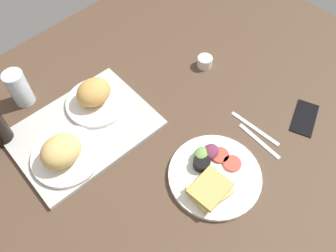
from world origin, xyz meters
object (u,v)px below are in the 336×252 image
(bread_plate_far, at_px, (95,96))
(knife, at_px, (255,128))
(plate_with_salad, at_px, (213,175))
(cell_phone, at_px, (305,118))
(bread_plate_near, at_px, (63,153))
(fork, at_px, (259,141))
(espresso_cup, at_px, (205,62))
(serving_tray, at_px, (84,130))
(drinking_glass, at_px, (19,88))

(bread_plate_far, height_order, knife, bread_plate_far)
(plate_with_salad, height_order, cell_phone, plate_with_salad)
(bread_plate_near, xyz_separation_m, cell_phone, (0.67, -0.44, -0.05))
(bread_plate_near, distance_m, fork, 0.62)
(bread_plate_far, bearing_deg, espresso_cup, -18.51)
(bread_plate_far, distance_m, knife, 0.55)
(bread_plate_near, bearing_deg, cell_phone, -33.05)
(serving_tray, height_order, cell_phone, serving_tray)
(espresso_cup, bearing_deg, drinking_glass, 149.79)
(bread_plate_near, xyz_separation_m, plate_with_salad, (0.28, -0.36, -0.04))
(serving_tray, relative_size, bread_plate_near, 2.07)
(bread_plate_near, height_order, cell_phone, bread_plate_near)
(serving_tray, height_order, knife, serving_tray)
(drinking_glass, distance_m, cell_phone, 0.97)
(drinking_glass, xyz_separation_m, knife, (0.48, -0.65, -0.06))
(bread_plate_far, xyz_separation_m, fork, (0.28, -0.49, -0.05))
(fork, bearing_deg, serving_tray, 45.99)
(drinking_glass, height_order, espresso_cup, drinking_glass)
(drinking_glass, xyz_separation_m, cell_phone, (0.63, -0.74, -0.06))
(serving_tray, xyz_separation_m, cell_phone, (0.56, -0.49, -0.00))
(plate_with_salad, xyz_separation_m, drinking_glass, (-0.24, 0.66, 0.05))
(cell_phone, bearing_deg, bread_plate_far, 110.19)
(serving_tray, height_order, espresso_cup, espresso_cup)
(serving_tray, bearing_deg, espresso_cup, -9.25)
(espresso_cup, xyz_separation_m, knife, (-0.10, -0.31, -0.02))
(bread_plate_far, relative_size, plate_with_salad, 0.76)
(bread_plate_far, distance_m, fork, 0.57)
(knife, bearing_deg, plate_with_salad, 92.47)
(bread_plate_far, height_order, plate_with_salad, bread_plate_far)
(plate_with_salad, xyz_separation_m, cell_phone, (0.39, -0.08, -0.01))
(espresso_cup, bearing_deg, plate_with_salad, -135.58)
(espresso_cup, relative_size, fork, 0.33)
(espresso_cup, xyz_separation_m, cell_phone, (0.06, -0.41, -0.02))
(cell_phone, bearing_deg, drinking_glass, 110.07)
(bread_plate_far, height_order, fork, bread_plate_far)
(knife, bearing_deg, cell_phone, -122.88)
(drinking_glass, relative_size, espresso_cup, 2.40)
(bread_plate_far, bearing_deg, bread_plate_near, -152.49)
(bread_plate_near, relative_size, knife, 1.14)
(bread_plate_far, distance_m, cell_phone, 0.72)
(serving_tray, bearing_deg, fork, -48.87)
(serving_tray, xyz_separation_m, plate_with_salad, (0.17, -0.41, 0.01))
(drinking_glass, height_order, fork, drinking_glass)
(drinking_glass, height_order, knife, drinking_glass)
(fork, bearing_deg, bread_plate_far, 34.68)
(serving_tray, height_order, plate_with_salad, plate_with_salad)
(bread_plate_near, height_order, drinking_glass, drinking_glass)
(fork, relative_size, knife, 0.89)
(fork, xyz_separation_m, knife, (0.03, 0.04, 0.00))
(bread_plate_near, relative_size, espresso_cup, 3.88)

